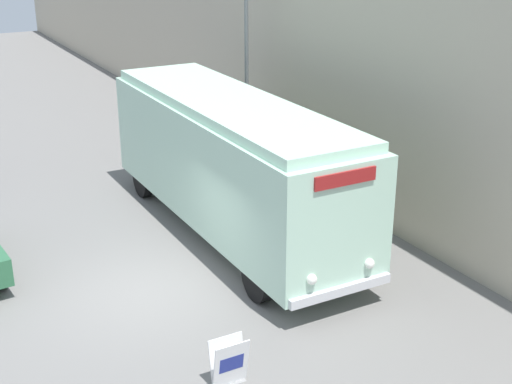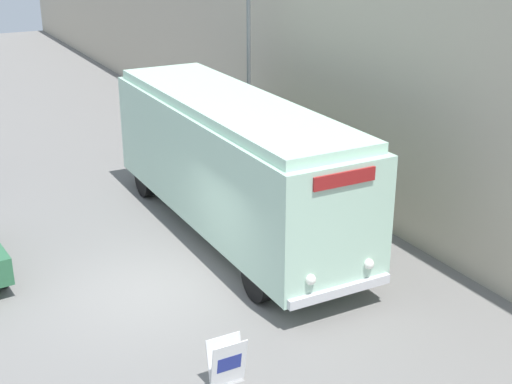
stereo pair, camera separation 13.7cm
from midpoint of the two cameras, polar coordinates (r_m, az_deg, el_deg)
name	(u,v)px [view 2 (the right image)]	position (r m, az deg, el deg)	size (l,w,h in m)	color
ground_plane	(145,292)	(16.03, -8.60, -7.92)	(80.00, 80.00, 0.00)	slate
building_wall_right	(226,29)	(26.21, -2.30, 12.86)	(0.30, 60.00, 7.87)	#B2A893
vintage_bus	(231,159)	(18.05, -1.77, 2.63)	(2.57, 9.92, 3.54)	black
sign_board	(227,363)	(12.85, -2.02, -13.48)	(0.66, 0.33, 0.89)	gray
streetlamp	(249,20)	(21.96, -0.42, 13.57)	(0.36, 0.36, 7.60)	#595E60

